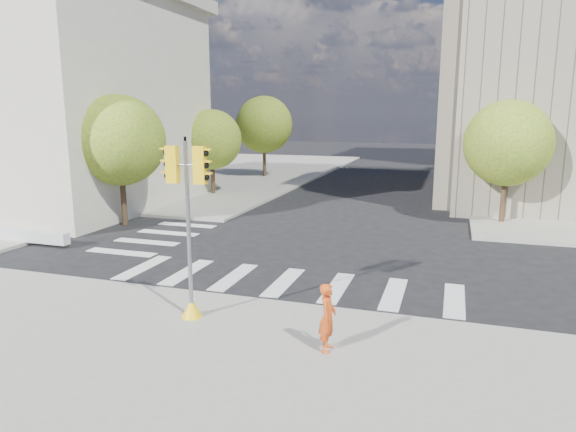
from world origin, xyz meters
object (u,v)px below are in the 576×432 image
(lamp_far, at_px, (495,125))
(traffic_signal, at_px, (189,243))
(planter_wall, at_px, (10,234))
(photographer, at_px, (328,317))
(lamp_near, at_px, (512,130))

(lamp_far, height_order, traffic_signal, lamp_far)
(lamp_far, height_order, planter_wall, lamp_far)
(traffic_signal, xyz_separation_m, planter_wall, (-11.59, 5.26, -1.79))
(photographer, distance_m, planter_wall, 16.65)
(lamp_near, bearing_deg, photographer, -104.88)
(traffic_signal, height_order, planter_wall, traffic_signal)
(lamp_far, bearing_deg, photographer, -99.00)
(lamp_near, height_order, lamp_far, same)
(planter_wall, bearing_deg, photographer, -20.66)
(lamp_near, distance_m, photographer, 21.70)
(lamp_far, relative_size, traffic_signal, 1.69)
(lamp_far, xyz_separation_m, planter_wall, (-21.00, -28.62, -4.18))
(lamp_near, relative_size, planter_wall, 1.35)
(lamp_far, relative_size, planter_wall, 1.35)
(photographer, bearing_deg, traffic_signal, 76.87)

